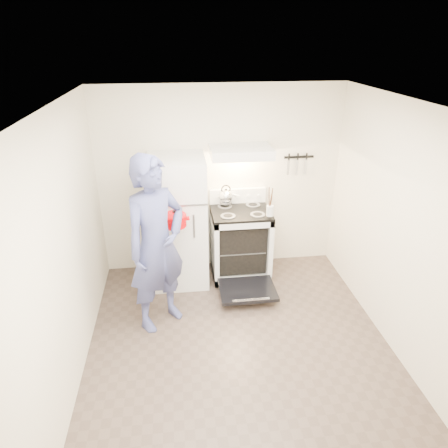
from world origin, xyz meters
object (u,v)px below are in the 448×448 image
(refrigerator, at_px, (179,222))
(tea_kettle, at_px, (226,195))
(stove_body, at_px, (240,244))
(person, at_px, (157,245))
(dutch_oven, at_px, (174,221))

(refrigerator, xyz_separation_m, tea_kettle, (0.64, 0.24, 0.24))
(stove_body, bearing_deg, refrigerator, -178.23)
(tea_kettle, bearing_deg, stove_body, -51.16)
(person, bearing_deg, tea_kettle, 12.61)
(person, relative_size, dutch_oven, 5.75)
(tea_kettle, xyz_separation_m, dutch_oven, (-0.69, -0.72, 0.00))
(stove_body, bearing_deg, dutch_oven, -149.14)
(refrigerator, bearing_deg, person, -105.78)
(refrigerator, height_order, stove_body, refrigerator)
(stove_body, distance_m, tea_kettle, 0.69)
(refrigerator, height_order, tea_kettle, refrigerator)
(stove_body, distance_m, dutch_oven, 1.18)
(stove_body, xyz_separation_m, dutch_oven, (-0.86, -0.51, 0.63))
(stove_body, height_order, person, person)
(person, bearing_deg, dutch_oven, 23.84)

